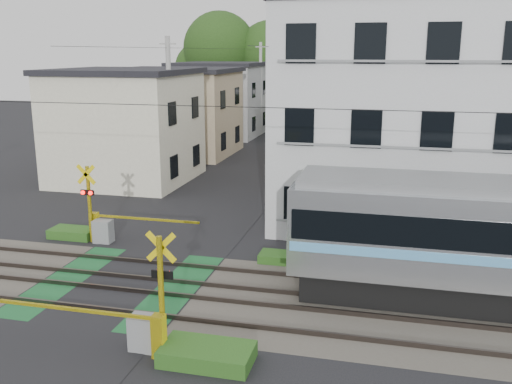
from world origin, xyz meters
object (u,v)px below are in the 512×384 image
(crossing_signal_near, at_px, (146,324))
(apartment_block, at_px, (402,114))
(pedestrian, at_px, (292,124))
(crossing_signal_far, at_px, (101,224))

(crossing_signal_near, bearing_deg, apartment_block, 65.78)
(apartment_block, xyz_separation_m, pedestrian, (-9.32, 26.02, -3.86))
(apartment_block, distance_m, pedestrian, 27.90)
(crossing_signal_far, height_order, pedestrian, crossing_signal_far)
(crossing_signal_far, relative_size, apartment_block, 0.46)
(crossing_signal_near, xyz_separation_m, crossing_signal_far, (-5.17, 7.31, 0.00))
(crossing_signal_near, height_order, crossing_signal_far, same)
(crossing_signal_far, bearing_deg, pedestrian, 86.83)
(crossing_signal_near, relative_size, crossing_signal_far, 1.00)
(apartment_block, height_order, pedestrian, apartment_block)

